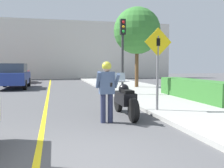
{
  "coord_description": "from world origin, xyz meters",
  "views": [
    {
      "loc": [
        -0.32,
        -3.83,
        1.54
      ],
      "look_at": [
        1.44,
        3.6,
        0.98
      ],
      "focal_mm": 40.0,
      "sensor_mm": 36.0,
      "label": 1
    }
  ],
  "objects_px": {
    "motorcycle": "(125,99)",
    "traffic_light": "(123,42)",
    "parked_car_blue": "(14,76)",
    "parked_car_red": "(17,73)",
    "person_biker": "(107,86)",
    "crossing_sign": "(158,61)",
    "street_tree": "(137,31)"
  },
  "relations": [
    {
      "from": "crossing_sign",
      "to": "traffic_light",
      "type": "xyz_separation_m",
      "value": [
        0.15,
        4.62,
        1.0
      ]
    },
    {
      "from": "person_biker",
      "to": "crossing_sign",
      "type": "xyz_separation_m",
      "value": [
        1.85,
        0.88,
        0.69
      ]
    },
    {
      "from": "motorcycle",
      "to": "traffic_light",
      "type": "distance_m",
      "value": 5.4
    },
    {
      "from": "street_tree",
      "to": "parked_car_red",
      "type": "relative_size",
      "value": 1.25
    },
    {
      "from": "person_biker",
      "to": "traffic_light",
      "type": "bearing_deg",
      "value": 70.1
    },
    {
      "from": "motorcycle",
      "to": "parked_car_red",
      "type": "xyz_separation_m",
      "value": [
        -5.28,
        16.46,
        0.34
      ]
    },
    {
      "from": "person_biker",
      "to": "parked_car_red",
      "type": "xyz_separation_m",
      "value": [
        -4.56,
        17.19,
        -0.15
      ]
    },
    {
      "from": "parked_car_blue",
      "to": "traffic_light",
      "type": "bearing_deg",
      "value": -44.37
    },
    {
      "from": "person_biker",
      "to": "parked_car_blue",
      "type": "distance_m",
      "value": 12.02
    },
    {
      "from": "crossing_sign",
      "to": "parked_car_red",
      "type": "xyz_separation_m",
      "value": [
        -6.4,
        16.31,
        -0.84
      ]
    },
    {
      "from": "traffic_light",
      "to": "person_biker",
      "type": "bearing_deg",
      "value": -109.9
    },
    {
      "from": "crossing_sign",
      "to": "parked_car_red",
      "type": "relative_size",
      "value": 0.62
    },
    {
      "from": "motorcycle",
      "to": "street_tree",
      "type": "distance_m",
      "value": 9.71
    },
    {
      "from": "street_tree",
      "to": "parked_car_red",
      "type": "distance_m",
      "value": 12.06
    },
    {
      "from": "traffic_light",
      "to": "crossing_sign",
      "type": "bearing_deg",
      "value": -91.81
    },
    {
      "from": "street_tree",
      "to": "motorcycle",
      "type": "bearing_deg",
      "value": -111.17
    },
    {
      "from": "motorcycle",
      "to": "crossing_sign",
      "type": "bearing_deg",
      "value": 7.47
    },
    {
      "from": "person_biker",
      "to": "traffic_light",
      "type": "xyz_separation_m",
      "value": [
        1.99,
        5.5,
        1.69
      ]
    },
    {
      "from": "parked_car_blue",
      "to": "parked_car_red",
      "type": "bearing_deg",
      "value": 95.63
    },
    {
      "from": "person_biker",
      "to": "traffic_light",
      "type": "height_order",
      "value": "traffic_light"
    },
    {
      "from": "motorcycle",
      "to": "street_tree",
      "type": "relative_size",
      "value": 0.44
    },
    {
      "from": "motorcycle",
      "to": "person_biker",
      "type": "relative_size",
      "value": 1.38
    },
    {
      "from": "crossing_sign",
      "to": "parked_car_red",
      "type": "bearing_deg",
      "value": 111.43
    },
    {
      "from": "traffic_light",
      "to": "street_tree",
      "type": "bearing_deg",
      "value": 61.54
    },
    {
      "from": "motorcycle",
      "to": "street_tree",
      "type": "height_order",
      "value": "street_tree"
    },
    {
      "from": "street_tree",
      "to": "person_biker",
      "type": "bearing_deg",
      "value": -113.5
    },
    {
      "from": "motorcycle",
      "to": "street_tree",
      "type": "xyz_separation_m",
      "value": [
        3.3,
        8.52,
        3.3
      ]
    },
    {
      "from": "traffic_light",
      "to": "parked_car_red",
      "type": "bearing_deg",
      "value": 119.26
    },
    {
      "from": "person_biker",
      "to": "parked_car_blue",
      "type": "xyz_separation_m",
      "value": [
        -3.98,
        11.35,
        -0.15
      ]
    },
    {
      "from": "parked_car_blue",
      "to": "parked_car_red",
      "type": "relative_size",
      "value": 1.0
    },
    {
      "from": "crossing_sign",
      "to": "traffic_light",
      "type": "bearing_deg",
      "value": 88.19
    },
    {
      "from": "person_biker",
      "to": "crossing_sign",
      "type": "height_order",
      "value": "crossing_sign"
    }
  ]
}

